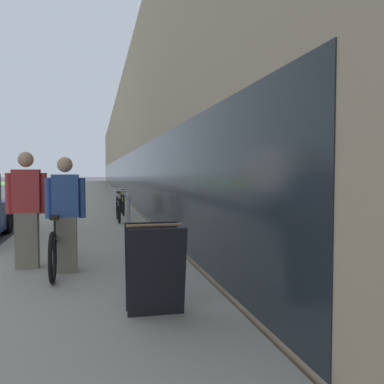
% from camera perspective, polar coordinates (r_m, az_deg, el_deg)
% --- Properties ---
extents(sidewalk_slab, '(3.23, 70.00, 0.10)m').
position_cam_1_polar(sidewalk_slab, '(25.96, -13.08, -0.54)').
color(sidewalk_slab, gray).
rests_on(sidewalk_slab, ground).
extents(storefront_facade, '(10.01, 70.00, 6.91)m').
position_cam_1_polar(storefront_facade, '(34.57, -1.89, 5.97)').
color(storefront_facade, tan).
rests_on(storefront_facade, ground).
extents(tandem_bicycle, '(0.52, 2.58, 0.83)m').
position_cam_1_polar(tandem_bicycle, '(6.66, -17.33, -6.52)').
color(tandem_bicycle, black).
rests_on(tandem_bicycle, sidewalk_slab).
extents(person_rider, '(0.55, 0.22, 1.62)m').
position_cam_1_polar(person_rider, '(6.26, -16.51, -2.90)').
color(person_rider, '#756B5B').
rests_on(person_rider, sidewalk_slab).
extents(person_bystander, '(0.58, 0.23, 1.70)m').
position_cam_1_polar(person_bystander, '(6.69, -21.18, -2.25)').
color(person_bystander, '#756B5B').
rests_on(person_bystander, sidewalk_slab).
extents(bike_rack_hoop, '(0.05, 0.60, 0.84)m').
position_cam_1_polar(bike_rack_hoop, '(11.05, -8.50, -1.96)').
color(bike_rack_hoop, gray).
rests_on(bike_rack_hoop, sidewalk_slab).
extents(cruiser_bike_nearest, '(0.52, 1.69, 0.87)m').
position_cam_1_polar(cruiser_bike_nearest, '(12.31, -9.80, -2.15)').
color(cruiser_bike_nearest, black).
rests_on(cruiser_bike_nearest, sidewalk_slab).
extents(cruiser_bike_middle, '(0.52, 1.64, 0.85)m').
position_cam_1_polar(cruiser_bike_middle, '(14.28, -9.27, -1.51)').
color(cruiser_bike_middle, black).
rests_on(cruiser_bike_middle, sidewalk_slab).
extents(sandwich_board_sign, '(0.56, 0.56, 0.90)m').
position_cam_1_polar(sandwich_board_sign, '(4.37, -5.01, -10.07)').
color(sandwich_board_sign, black).
rests_on(sandwich_board_sign, sidewalk_slab).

